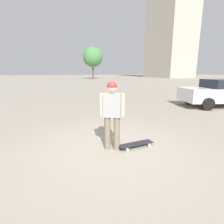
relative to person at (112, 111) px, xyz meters
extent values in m
plane|color=gray|center=(0.00, 0.00, -0.96)|extent=(220.00, 220.00, 0.00)
cylinder|color=#7A6B56|center=(0.06, 0.10, -0.55)|extent=(0.15, 0.15, 0.81)
cylinder|color=#7A6B56|center=(-0.06, -0.10, -0.55)|extent=(0.15, 0.15, 0.81)
cube|color=#999999|center=(0.00, 0.00, 0.13)|extent=(0.38, 0.46, 0.55)
cylinder|color=beige|center=(0.12, 0.22, 0.14)|extent=(0.09, 0.09, 0.53)
cylinder|color=beige|center=(-0.12, -0.22, 0.14)|extent=(0.09, 0.09, 0.53)
sphere|color=beige|center=(0.00, 0.00, 0.53)|extent=(0.22, 0.22, 0.22)
sphere|color=red|center=(0.00, 0.00, 0.57)|extent=(0.23, 0.23, 0.23)
cube|color=#232328|center=(-0.13, -0.59, -0.87)|extent=(0.28, 0.94, 0.01)
cylinder|color=silver|center=(-0.28, -0.28, -0.92)|extent=(0.03, 0.08, 0.08)
cylinder|color=silver|center=(-0.01, -0.27, -0.92)|extent=(0.03, 0.08, 0.08)
cylinder|color=silver|center=(-0.25, -0.91, -0.92)|extent=(0.03, 0.08, 0.08)
cylinder|color=silver|center=(0.02, -0.90, -0.92)|extent=(0.03, 0.08, 0.08)
cube|color=silver|center=(2.70, -7.49, -0.30)|extent=(3.01, 4.47, 0.70)
cube|color=#1E232D|center=(2.67, -7.59, 0.27)|extent=(2.13, 2.27, 0.45)
cylinder|color=black|center=(2.24, -6.00, -0.65)|extent=(0.38, 0.65, 0.62)
cylinder|color=black|center=(3.97, -6.57, -0.65)|extent=(0.38, 0.65, 0.62)
cube|color=#B2A899|center=(45.48, -39.60, 20.66)|extent=(14.69, 10.23, 43.23)
cylinder|color=brown|center=(42.19, -12.18, 0.97)|extent=(0.46, 0.46, 3.85)
sphere|color=#478442|center=(42.19, -12.18, 4.68)|extent=(5.12, 5.12, 5.12)
camera|label=1|loc=(-3.66, 1.53, 0.88)|focal=28.00mm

